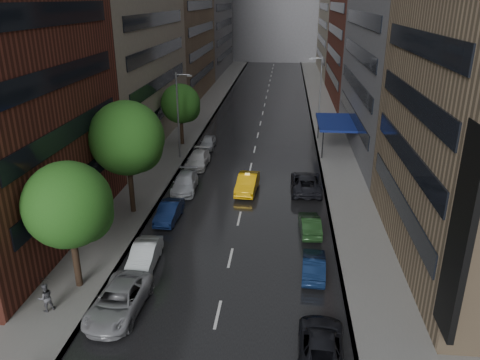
# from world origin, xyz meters

# --- Properties ---
(road) EXTENTS (14.00, 140.00, 0.01)m
(road) POSITION_xyz_m (0.00, 50.00, 0.01)
(road) COLOR black
(road) RESTS_ON ground
(sidewalk_left) EXTENTS (4.00, 140.00, 0.15)m
(sidewalk_left) POSITION_xyz_m (-9.00, 50.00, 0.07)
(sidewalk_left) COLOR gray
(sidewalk_left) RESTS_ON ground
(sidewalk_right) EXTENTS (4.00, 140.00, 0.15)m
(sidewalk_right) POSITION_xyz_m (9.00, 50.00, 0.07)
(sidewalk_right) COLOR gray
(sidewalk_right) RESTS_ON ground
(buildings_right) EXTENTS (8.05, 109.10, 36.00)m
(buildings_right) POSITION_xyz_m (15.00, 56.70, 15.03)
(buildings_right) COLOR #937A5B
(buildings_right) RESTS_ON ground
(tree_near) EXTENTS (4.95, 4.95, 7.89)m
(tree_near) POSITION_xyz_m (-8.60, 5.81, 5.39)
(tree_near) COLOR #382619
(tree_near) RESTS_ON ground
(tree_mid) EXTENTS (5.71, 5.71, 9.11)m
(tree_mid) POSITION_xyz_m (-8.60, 16.25, 6.23)
(tree_mid) COLOR #382619
(tree_mid) RESTS_ON ground
(tree_far) EXTENTS (4.50, 4.50, 7.17)m
(tree_far) POSITION_xyz_m (-8.60, 34.96, 4.90)
(tree_far) COLOR #382619
(tree_far) RESTS_ON ground
(taxi) EXTENTS (1.99, 4.89, 1.58)m
(taxi) POSITION_xyz_m (0.18, 21.54, 0.79)
(taxi) COLOR #FFB50D
(taxi) RESTS_ON ground
(parked_cars_left) EXTENTS (2.76, 35.21, 1.51)m
(parked_cars_left) POSITION_xyz_m (-5.40, 17.08, 0.73)
(parked_cars_left) COLOR gray
(parked_cars_left) RESTS_ON ground
(parked_cars_right) EXTENTS (2.69, 26.17, 1.60)m
(parked_cars_right) POSITION_xyz_m (5.40, 13.58, 0.73)
(parked_cars_right) COLOR black
(parked_cars_right) RESTS_ON ground
(ped_black_umbrella) EXTENTS (1.02, 1.01, 2.09)m
(ped_black_umbrella) POSITION_xyz_m (-9.34, 3.28, 1.39)
(ped_black_umbrella) COLOR #515156
(ped_black_umbrella) RESTS_ON sidewalk_left
(street_lamp_left) EXTENTS (1.74, 0.22, 9.00)m
(street_lamp_left) POSITION_xyz_m (-7.72, 30.00, 4.89)
(street_lamp_left) COLOR gray
(street_lamp_left) RESTS_ON sidewalk_left
(street_lamp_right) EXTENTS (1.74, 0.22, 9.00)m
(street_lamp_right) POSITION_xyz_m (7.72, 45.00, 4.89)
(street_lamp_right) COLOR gray
(street_lamp_right) RESTS_ON sidewalk_right
(awning) EXTENTS (4.00, 8.00, 3.12)m
(awning) POSITION_xyz_m (8.98, 35.00, 3.13)
(awning) COLOR navy
(awning) RESTS_ON sidewalk_right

